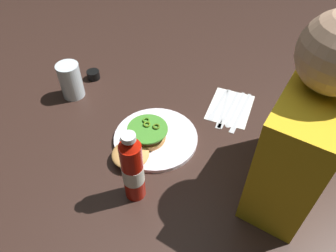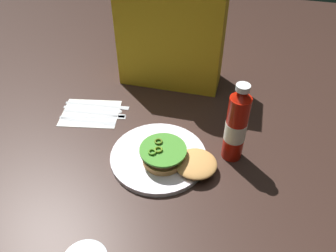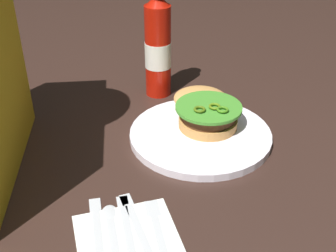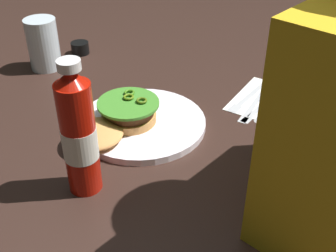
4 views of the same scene
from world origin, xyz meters
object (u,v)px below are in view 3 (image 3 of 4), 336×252
(dinner_plate, at_px, (200,134))
(fork_utensil, at_px, (159,233))
(napkin, at_px, (131,251))
(butter_knife, at_px, (99,242))
(steak_knife, at_px, (129,236))
(burger_sandwich, at_px, (205,109))
(ketchup_bottle, at_px, (158,48))
(table_knife, at_px, (141,233))
(spoon_utensil, at_px, (113,237))

(dinner_plate, xyz_separation_m, fork_utensil, (-0.25, 0.10, -0.00))
(napkin, xyz_separation_m, fork_utensil, (0.03, -0.04, 0.00))
(butter_knife, bearing_deg, steak_knife, -80.77)
(burger_sandwich, bearing_deg, butter_knife, 146.18)
(ketchup_bottle, distance_m, table_knife, 0.46)
(butter_knife, bearing_deg, burger_sandwich, -33.82)
(dinner_plate, xyz_separation_m, burger_sandwich, (0.05, -0.02, 0.03))
(dinner_plate, bearing_deg, burger_sandwich, -19.69)
(burger_sandwich, relative_size, spoon_utensil, 1.06)
(fork_utensil, relative_size, steak_knife, 0.88)
(fork_utensil, bearing_deg, ketchup_bottle, -4.80)
(burger_sandwich, xyz_separation_m, fork_utensil, (-0.30, 0.12, -0.03))
(ketchup_bottle, xyz_separation_m, napkin, (-0.48, 0.08, -0.11))
(fork_utensil, distance_m, steak_knife, 0.04)
(spoon_utensil, bearing_deg, napkin, -136.37)
(table_knife, bearing_deg, dinner_plate, -27.42)
(dinner_plate, height_order, table_knife, dinner_plate)
(napkin, distance_m, spoon_utensil, 0.04)
(ketchup_bottle, relative_size, table_knife, 1.14)
(steak_knife, bearing_deg, butter_knife, 99.23)
(ketchup_bottle, relative_size, spoon_utensil, 1.21)
(burger_sandwich, height_order, spoon_utensil, burger_sandwich)
(burger_sandwich, bearing_deg, spoon_utensil, 148.32)
(fork_utensil, bearing_deg, spoon_utensil, 90.19)
(steak_knife, relative_size, butter_knife, 0.94)
(napkin, distance_m, butter_knife, 0.05)
(dinner_plate, bearing_deg, butter_knife, 143.84)
(steak_knife, relative_size, spoon_utensil, 1.04)
(spoon_utensil, height_order, butter_knife, same)
(burger_sandwich, xyz_separation_m, ketchup_bottle, (0.15, 0.08, 0.08))
(burger_sandwich, xyz_separation_m, table_knife, (-0.30, 0.15, -0.03))
(table_knife, relative_size, butter_knife, 0.95)
(spoon_utensil, distance_m, butter_knife, 0.02)
(ketchup_bottle, relative_size, napkin, 1.31)
(ketchup_bottle, distance_m, steak_knife, 0.47)
(table_knife, distance_m, spoon_utensil, 0.04)
(ketchup_bottle, xyz_separation_m, table_knife, (-0.45, 0.06, -0.11))
(ketchup_bottle, height_order, napkin, ketchup_bottle)
(ketchup_bottle, bearing_deg, napkin, 170.62)
(butter_knife, bearing_deg, spoon_utensil, -71.50)
(napkin, relative_size, butter_knife, 0.83)
(ketchup_bottle, relative_size, steak_knife, 1.16)
(dinner_plate, relative_size, fork_utensil, 1.48)
(ketchup_bottle, xyz_separation_m, fork_utensil, (-0.45, 0.04, -0.11))
(butter_knife, bearing_deg, dinner_plate, -36.16)
(table_knife, distance_m, butter_knife, 0.06)
(dinner_plate, distance_m, napkin, 0.31)
(napkin, bearing_deg, table_knife, -26.17)
(burger_sandwich, bearing_deg, ketchup_bottle, 29.20)
(fork_utensil, bearing_deg, butter_knife, 94.69)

